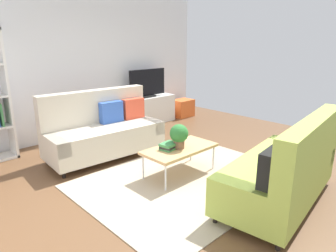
{
  "coord_description": "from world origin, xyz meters",
  "views": [
    {
      "loc": [
        -2.83,
        -2.82,
        1.9
      ],
      "look_at": [
        0.19,
        0.32,
        0.65
      ],
      "focal_mm": 31.89,
      "sensor_mm": 36.0,
      "label": 1
    }
  ],
  "objects": [
    {
      "name": "table_book_0",
      "position": [
        -0.06,
        0.04,
        0.43
      ],
      "size": [
        0.27,
        0.22,
        0.03
      ],
      "primitive_type": "cube",
      "rotation": [
        0.0,
        0.0,
        0.18
      ],
      "color": "#3F8C4C",
      "rests_on": "coffee_table"
    },
    {
      "name": "tv_console",
      "position": [
        1.57,
        2.46,
        0.32
      ],
      "size": [
        1.4,
        0.44,
        0.64
      ],
      "primitive_type": "cube",
      "color": "silver",
      "rests_on": "ground_plane"
    },
    {
      "name": "table_book_2",
      "position": [
        -0.06,
        0.04,
        0.49
      ],
      "size": [
        0.26,
        0.21,
        0.04
      ],
      "primitive_type": "cube",
      "rotation": [
        0.0,
        0.0,
        0.15
      ],
      "color": "#3F8C4C",
      "rests_on": "table_book_1"
    },
    {
      "name": "tv",
      "position": [
        1.57,
        2.44,
        0.95
      ],
      "size": [
        1.0,
        0.2,
        0.64
      ],
      "color": "black",
      "rests_on": "tv_console"
    },
    {
      "name": "ground_plane",
      "position": [
        0.0,
        0.0,
        0.0
      ],
      "size": [
        7.68,
        7.68,
        0.0
      ],
      "primitive_type": "plane",
      "color": "brown"
    },
    {
      "name": "storage_trunk",
      "position": [
        2.67,
        2.36,
        0.22
      ],
      "size": [
        0.52,
        0.4,
        0.44
      ],
      "primitive_type": "cube",
      "color": "orange",
      "rests_on": "ground_plane"
    },
    {
      "name": "potted_plant",
      "position": [
        0.07,
        -0.03,
        0.62
      ],
      "size": [
        0.27,
        0.27,
        0.35
      ],
      "color": "brown",
      "rests_on": "coffee_table"
    },
    {
      "name": "coffee_table",
      "position": [
        0.09,
        -0.03,
        0.39
      ],
      "size": [
        1.1,
        0.56,
        0.42
      ],
      "color": "tan",
      "rests_on": "ground_plane"
    },
    {
      "name": "table_book_1",
      "position": [
        -0.06,
        0.04,
        0.46
      ],
      "size": [
        0.28,
        0.23,
        0.03
      ],
      "primitive_type": "cube",
      "rotation": [
        0.0,
        0.0,
        0.25
      ],
      "color": "#262626",
      "rests_on": "table_book_0"
    },
    {
      "name": "couch_beige",
      "position": [
        -0.28,
        1.4,
        0.45
      ],
      "size": [
        1.95,
        0.96,
        1.1
      ],
      "rotation": [
        0.0,
        0.0,
        3.08
      ],
      "color": "beige",
      "rests_on": "ground_plane"
    },
    {
      "name": "area_rug",
      "position": [
        0.04,
        -0.23,
        0.01
      ],
      "size": [
        2.9,
        2.2,
        0.01
      ],
      "primitive_type": "cube",
      "color": "tan",
      "rests_on": "ground_plane"
    },
    {
      "name": "couch_green",
      "position": [
        0.39,
        -1.45,
        0.44
      ],
      "size": [
        1.99,
        1.07,
        1.1
      ],
      "rotation": [
        0.0,
        0.0,
        0.12
      ],
      "color": "#A3BC4C",
      "rests_on": "ground_plane"
    },
    {
      "name": "bottle_0",
      "position": [
        1.14,
        2.42,
        0.75
      ],
      "size": [
        0.04,
        0.04,
        0.22
      ],
      "primitive_type": "cylinder",
      "color": "#3359B2",
      "rests_on": "tv_console"
    },
    {
      "name": "vase_0",
      "position": [
        0.99,
        2.51,
        0.71
      ],
      "size": [
        0.08,
        0.08,
        0.14
      ],
      "primitive_type": "cylinder",
      "color": "silver",
      "rests_on": "tv_console"
    },
    {
      "name": "wall_far",
      "position": [
        0.0,
        2.8,
        1.45
      ],
      "size": [
        6.4,
        0.12,
        2.9
      ],
      "primitive_type": "cube",
      "color": "silver",
      "rests_on": "ground_plane"
    }
  ]
}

